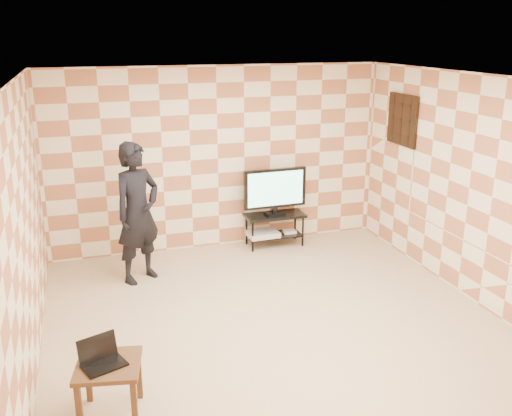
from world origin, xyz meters
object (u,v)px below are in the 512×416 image
at_px(tv_stand, 275,223).
at_px(side_table, 109,373).
at_px(person, 138,213).
at_px(tv, 275,189).

xyz_separation_m(tv_stand, side_table, (-2.66, -3.42, 0.05)).
bearing_deg(person, tv, -15.81).
distance_m(tv_stand, side_table, 4.33).
height_order(side_table, person, person).
bearing_deg(side_table, person, 78.48).
bearing_deg(tv, tv_stand, 87.96).
bearing_deg(tv_stand, person, -162.60).
bearing_deg(tv, side_table, -127.85).
distance_m(tv_stand, person, 2.26).
relative_size(side_table, person, 0.33).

